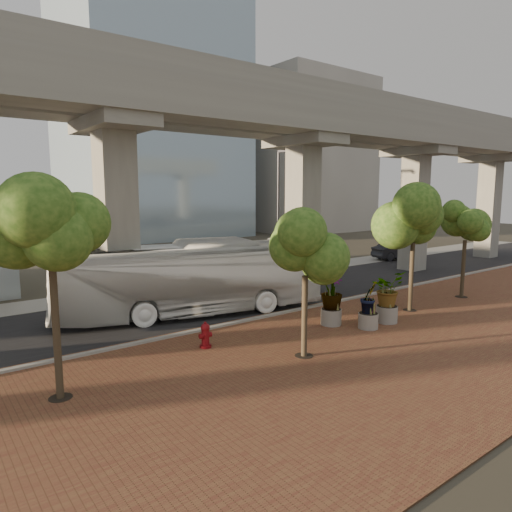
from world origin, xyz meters
TOP-DOWN VIEW (x-y plane):
  - ground at (0.00, 0.00)m, footprint 160.00×160.00m
  - brick_plaza at (0.00, -8.00)m, footprint 70.00×13.00m
  - asphalt_road at (0.00, 2.00)m, footprint 90.00×8.00m
  - curb_strip at (0.00, -2.00)m, footprint 70.00×0.25m
  - far_sidewalk at (0.00, 7.50)m, footprint 90.00×3.00m
  - transit_viaduct at (0.00, 2.00)m, footprint 72.00×5.60m
  - midrise_block at (38.00, 36.00)m, footprint 18.00×16.00m
  - transit_bus at (-2.74, 0.86)m, footprint 13.83×6.28m
  - parked_car at (21.83, 6.00)m, footprint 5.17×3.00m
  - fire_hydrant at (-4.82, -4.01)m, footprint 0.52×0.47m
  - planter_front at (3.91, -6.17)m, footprint 2.26×2.26m
  - planter_right at (1.50, -4.86)m, footprint 2.35×2.35m
  - planter_left at (2.42, -6.27)m, footprint 1.99×1.99m
  - street_tree_far_west at (-10.65, -5.25)m, footprint 3.39×3.39m
  - street_tree_near_west at (-2.33, -7.10)m, footprint 3.41×3.41m
  - street_tree_near_east at (6.71, -5.54)m, footprint 3.84×3.84m
  - street_tree_far_east at (11.82, -5.57)m, footprint 3.13×3.13m
  - streetlamp_east at (7.80, 6.44)m, footprint 0.45×1.33m

SIDE VIEW (x-z plane):
  - ground at x=0.00m, z-range 0.00..0.00m
  - asphalt_road at x=0.00m, z-range 0.00..0.04m
  - brick_plaza at x=0.00m, z-range 0.00..0.06m
  - far_sidewalk at x=0.00m, z-range 0.00..0.06m
  - curb_strip at x=0.00m, z-range 0.00..0.16m
  - fire_hydrant at x=-4.82m, z-range 0.04..1.09m
  - parked_car at x=21.83m, z-range 0.00..1.61m
  - planter_left at x=2.42m, z-range 0.29..2.49m
  - planter_front at x=3.91m, z-range 0.33..2.81m
  - planter_right at x=1.50m, z-range 0.33..2.84m
  - transit_bus at x=-2.74m, z-range 0.00..3.75m
  - street_tree_near_west at x=-2.33m, z-range 1.31..6.96m
  - street_tree_far_east at x=11.82m, z-range 1.47..7.19m
  - street_tree_near_east at x=6.71m, z-range 1.51..7.96m
  - street_tree_far_west at x=-10.65m, z-range 1.76..8.30m
  - streetlamp_east at x=7.80m, z-range 0.76..9.92m
  - transit_viaduct at x=0.00m, z-range 1.09..13.49m
  - midrise_block at x=38.00m, z-range 0.00..24.00m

